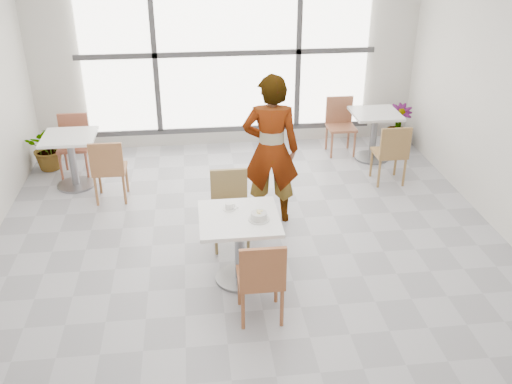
{
  "coord_description": "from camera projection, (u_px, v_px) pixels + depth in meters",
  "views": [
    {
      "loc": [
        -0.58,
        -5.21,
        3.51
      ],
      "look_at": [
        0.0,
        -0.3,
        1.0
      ],
      "focal_mm": 39.67,
      "sensor_mm": 36.0,
      "label": 1
    }
  ],
  "objects": [
    {
      "name": "plant_right",
      "position": [
        398.0,
        126.0,
        9.08
      ],
      "size": [
        0.49,
        0.49,
        0.7
      ],
      "primitive_type": "imported",
      "rotation": [
        0.0,
        0.0,
        -0.31
      ],
      "color": "#558947",
      "rests_on": "ground"
    },
    {
      "name": "main_table",
      "position": [
        239.0,
        236.0,
        5.72
      ],
      "size": [
        0.8,
        0.8,
        0.75
      ],
      "color": "white",
      "rests_on": "ground"
    },
    {
      "name": "floor",
      "position": [
        253.0,
        260.0,
        6.27
      ],
      "size": [
        7.0,
        7.0,
        0.0
      ],
      "primitive_type": "plane",
      "color": "#9E9EA5",
      "rests_on": "ground"
    },
    {
      "name": "bg_table_right",
      "position": [
        374.0,
        129.0,
        8.57
      ],
      "size": [
        0.7,
        0.7,
        0.75
      ],
      "color": "silver",
      "rests_on": "ground"
    },
    {
      "name": "chair_near",
      "position": [
        261.0,
        277.0,
        5.14
      ],
      "size": [
        0.42,
        0.42,
        0.87
      ],
      "rotation": [
        0.0,
        0.0,
        3.14
      ],
      "color": "#9D5A35",
      "rests_on": "ground"
    },
    {
      "name": "bg_table_left",
      "position": [
        72.0,
        154.0,
        7.71
      ],
      "size": [
        0.7,
        0.7,
        0.75
      ],
      "color": "white",
      "rests_on": "ground"
    },
    {
      "name": "person",
      "position": [
        271.0,
        150.0,
        6.7
      ],
      "size": [
        0.73,
        0.53,
        1.85
      ],
      "primitive_type": "imported",
      "rotation": [
        0.0,
        0.0,
        3.01
      ],
      "color": "black",
      "rests_on": "ground"
    },
    {
      "name": "plant_left",
      "position": [
        49.0,
        147.0,
        8.31
      ],
      "size": [
        0.72,
        0.66,
        0.69
      ],
      "primitive_type": "imported",
      "rotation": [
        0.0,
        0.0,
        0.21
      ],
      "color": "#517D44",
      "rests_on": "ground"
    },
    {
      "name": "chair_far",
      "position": [
        230.0,
        203.0,
        6.41
      ],
      "size": [
        0.42,
        0.42,
        0.87
      ],
      "color": "olive",
      "rests_on": "ground"
    },
    {
      "name": "bg_chair_left_far",
      "position": [
        74.0,
        140.0,
        8.11
      ],
      "size": [
        0.42,
        0.42,
        0.87
      ],
      "color": "#9B523B",
      "rests_on": "ground"
    },
    {
      "name": "window",
      "position": [
        227.0,
        53.0,
        8.63
      ],
      "size": [
        4.6,
        0.07,
        2.52
      ],
      "color": "white",
      "rests_on": "ground"
    },
    {
      "name": "oatmeal_bowl",
      "position": [
        259.0,
        216.0,
        5.54
      ],
      "size": [
        0.21,
        0.21,
        0.09
      ],
      "color": "silver",
      "rests_on": "main_table"
    },
    {
      "name": "bg_chair_left_near",
      "position": [
        109.0,
        167.0,
        7.29
      ],
      "size": [
        0.42,
        0.42,
        0.87
      ],
      "rotation": [
        0.0,
        0.0,
        3.14
      ],
      "color": "#A26940",
      "rests_on": "ground"
    },
    {
      "name": "bg_chair_right_near",
      "position": [
        392.0,
        151.0,
        7.77
      ],
      "size": [
        0.42,
        0.42,
        0.87
      ],
      "rotation": [
        0.0,
        0.0,
        3.14
      ],
      "color": "olive",
      "rests_on": "ground"
    },
    {
      "name": "wall_back",
      "position": [
        227.0,
        52.0,
        8.69
      ],
      "size": [
        6.0,
        0.0,
        6.0
      ],
      "primitive_type": "plane",
      "rotation": [
        1.57,
        0.0,
        0.0
      ],
      "color": "silver",
      "rests_on": "ground"
    },
    {
      "name": "bg_chair_right_far",
      "position": [
        340.0,
        121.0,
        8.83
      ],
      "size": [
        0.42,
        0.42,
        0.87
      ],
      "color": "#9C5F42",
      "rests_on": "ground"
    },
    {
      "name": "coffee_cup",
      "position": [
        229.0,
        207.0,
        5.74
      ],
      "size": [
        0.16,
        0.13,
        0.07
      ],
      "color": "white",
      "rests_on": "main_table"
    }
  ]
}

